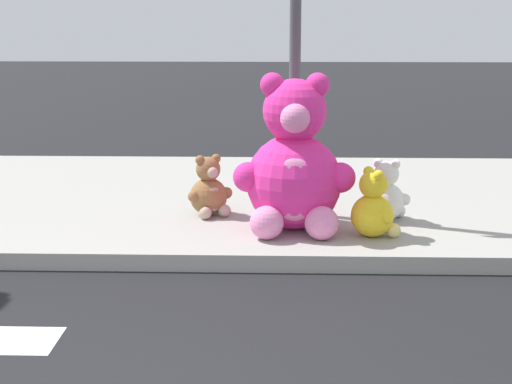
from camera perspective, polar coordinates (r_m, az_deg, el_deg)
name	(u,v)px	position (r m, az deg, el deg)	size (l,w,h in m)	color
sidewalk	(202,200)	(8.59, -4.02, -0.61)	(28.00, 4.40, 0.15)	#9E9B93
sign_pole	(295,40)	(7.50, 2.91, 11.09)	(0.56, 0.11, 3.20)	#4C4C51
plush_pink_large	(294,168)	(7.05, 2.82, 1.75)	(1.11, 0.97, 1.44)	#F22D93
plush_teal	(300,171)	(8.77, 3.25, 1.59)	(0.37, 0.38, 0.52)	teal
plush_yellow	(374,209)	(6.97, 8.70, -1.26)	(0.45, 0.45, 0.62)	yellow
plush_white	(386,195)	(7.55, 9.56, -0.25)	(0.44, 0.43, 0.60)	white
plush_brown	(209,191)	(7.62, -3.47, 0.06)	(0.43, 0.44, 0.60)	olive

